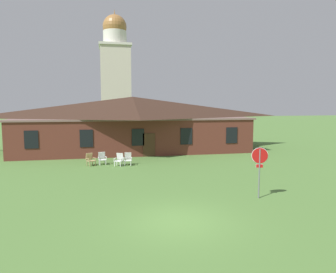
{
  "coord_description": "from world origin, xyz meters",
  "views": [
    {
      "loc": [
        -2.72,
        -11.49,
        4.68
      ],
      "look_at": [
        1.46,
        9.15,
        2.44
      ],
      "focal_mm": 32.67,
      "sensor_mm": 36.0,
      "label": 1
    }
  ],
  "objects": [
    {
      "name": "ground_plane",
      "position": [
        0.0,
        0.0,
        0.0
      ],
      "size": [
        200.0,
        200.0,
        0.0
      ],
      "primitive_type": "plane",
      "color": "#517A38"
    },
    {
      "name": "brick_building",
      "position": [
        0.0,
        20.33,
        2.77
      ],
      "size": [
        22.94,
        10.4,
        5.44
      ],
      "color": "brown",
      "rests_on": "ground"
    },
    {
      "name": "dome_tower",
      "position": [
        -1.03,
        40.66,
        9.21
      ],
      "size": [
        5.18,
        5.18,
        20.07
      ],
      "color": "beige",
      "rests_on": "ground"
    },
    {
      "name": "stop_sign",
      "position": [
        4.67,
        2.18,
        1.81
      ],
      "size": [
        0.77,
        0.29,
        2.55
      ],
      "color": "slate",
      "rests_on": "ground"
    },
    {
      "name": "lawn_chair_by_porch",
      "position": [
        -3.97,
        12.2,
        0.5
      ],
      "size": [
        0.84,
        0.86,
        0.96
      ],
      "color": "tan",
      "rests_on": "ground"
    },
    {
      "name": "lawn_chair_near_door",
      "position": [
        -3.1,
        12.51,
        0.5
      ],
      "size": [
        0.7,
        0.74,
        0.96
      ],
      "color": "white",
      "rests_on": "ground"
    },
    {
      "name": "lawn_chair_left_end",
      "position": [
        -1.82,
        11.73,
        0.5
      ],
      "size": [
        0.8,
        0.84,
        0.96
      ],
      "color": "white",
      "rests_on": "ground"
    },
    {
      "name": "lawn_chair_middle",
      "position": [
        -1.15,
        11.85,
        0.5
      ],
      "size": [
        0.69,
        0.73,
        0.96
      ],
      "color": "silver",
      "rests_on": "ground"
    }
  ]
}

